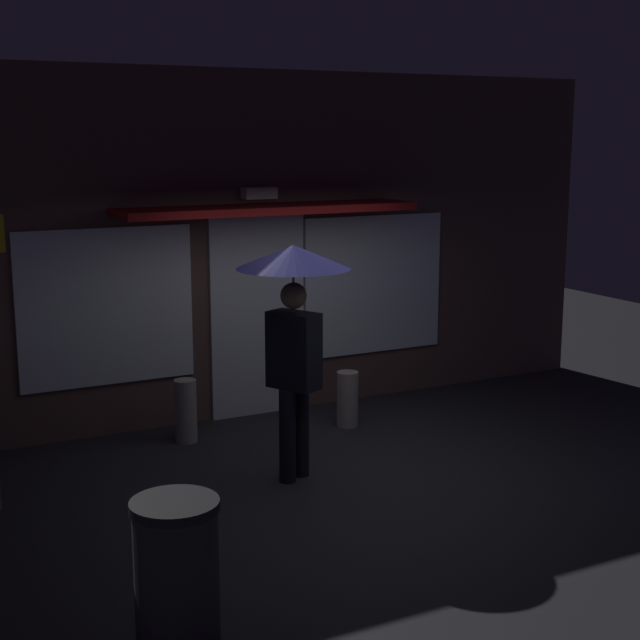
{
  "coord_description": "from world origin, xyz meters",
  "views": [
    {
      "loc": [
        -4.01,
        -7.03,
        3.07
      ],
      "look_at": [
        -0.26,
        0.2,
        1.44
      ],
      "focal_mm": 52.38,
      "sensor_mm": 36.0,
      "label": 1
    }
  ],
  "objects_px": {
    "person_with_umbrella": "(294,301)",
    "sidewalk_bollard_2": "(186,411)",
    "trash_bin": "(177,574)",
    "sidewalk_bollard": "(348,399)"
  },
  "relations": [
    {
      "from": "person_with_umbrella",
      "to": "trash_bin",
      "type": "xyz_separation_m",
      "value": [
        -1.86,
        -2.21,
        -1.16
      ]
    },
    {
      "from": "sidewalk_bollard",
      "to": "trash_bin",
      "type": "xyz_separation_m",
      "value": [
        -3.03,
        -3.34,
        0.17
      ]
    },
    {
      "from": "sidewalk_bollard_2",
      "to": "trash_bin",
      "type": "relative_size",
      "value": 0.69
    },
    {
      "from": "person_with_umbrella",
      "to": "sidewalk_bollard_2",
      "type": "height_order",
      "value": "person_with_umbrella"
    },
    {
      "from": "sidewalk_bollard_2",
      "to": "trash_bin",
      "type": "bearing_deg",
      "value": -110.1
    },
    {
      "from": "sidewalk_bollard",
      "to": "trash_bin",
      "type": "bearing_deg",
      "value": -132.26
    },
    {
      "from": "sidewalk_bollard",
      "to": "sidewalk_bollard_2",
      "type": "bearing_deg",
      "value": 170.16
    },
    {
      "from": "person_with_umbrella",
      "to": "sidewalk_bollard_2",
      "type": "bearing_deg",
      "value": 173.68
    },
    {
      "from": "sidewalk_bollard_2",
      "to": "trash_bin",
      "type": "xyz_separation_m",
      "value": [
        -1.33,
        -3.64,
        0.15
      ]
    },
    {
      "from": "person_with_umbrella",
      "to": "trash_bin",
      "type": "distance_m",
      "value": 3.11
    }
  ]
}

